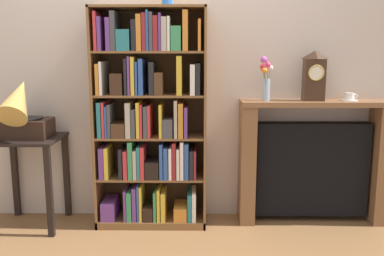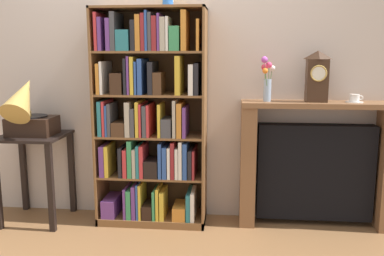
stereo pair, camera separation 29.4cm
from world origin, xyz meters
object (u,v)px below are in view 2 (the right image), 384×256
object	(u,v)px
gramophone	(27,110)
fireplace_mantel	(315,165)
mantel_clock	(317,76)
teacup_with_saucer	(355,99)
bookshelf	(150,122)
flower_vase	(267,78)
side_table_left	(35,158)

from	to	relation	value
gramophone	fireplace_mantel	bearing A→B (deg)	5.20
gramophone	fireplace_mantel	size ratio (longest dim) A/B	0.44
gramophone	mantel_clock	world-z (taller)	mantel_clock
mantel_clock	teacup_with_saucer	world-z (taller)	mantel_clock
gramophone	teacup_with_saucer	xyz separation A→B (m)	(2.54, 0.18, 0.10)
fireplace_mantel	gramophone	bearing A→B (deg)	-174.80
gramophone	bookshelf	bearing A→B (deg)	7.97
mantel_clock	teacup_with_saucer	bearing A→B (deg)	0.43
teacup_with_saucer	mantel_clock	bearing A→B (deg)	-179.57
fireplace_mantel	flower_vase	world-z (taller)	flower_vase
bookshelf	fireplace_mantel	xyz separation A→B (m)	(1.32, 0.07, -0.34)
mantel_clock	bookshelf	bearing A→B (deg)	-177.90
side_table_left	gramophone	xyz separation A→B (m)	(-0.00, -0.07, 0.40)
mantel_clock	fireplace_mantel	bearing A→B (deg)	43.81
bookshelf	gramophone	bearing A→B (deg)	-172.03
bookshelf	side_table_left	size ratio (longest dim) A/B	2.37
bookshelf	gramophone	world-z (taller)	bookshelf
fireplace_mantel	flower_vase	distance (m)	0.80
side_table_left	bookshelf	bearing A→B (deg)	3.56
side_table_left	fireplace_mantel	xyz separation A→B (m)	(2.27, 0.13, -0.04)
flower_vase	gramophone	bearing A→B (deg)	-174.41
side_table_left	flower_vase	xyz separation A→B (m)	(1.87, 0.11, 0.65)
fireplace_mantel	teacup_with_saucer	xyz separation A→B (m)	(0.26, -0.02, 0.54)
bookshelf	side_table_left	xyz separation A→B (m)	(-0.95, -0.06, -0.30)
teacup_with_saucer	gramophone	bearing A→B (deg)	-175.88
bookshelf	flower_vase	distance (m)	0.98
fireplace_mantel	teacup_with_saucer	distance (m)	0.60
bookshelf	mantel_clock	world-z (taller)	bookshelf
side_table_left	mantel_clock	distance (m)	2.35
mantel_clock	flower_vase	xyz separation A→B (m)	(-0.38, 0.00, -0.01)
flower_vase	teacup_with_saucer	world-z (taller)	flower_vase
side_table_left	mantel_clock	size ratio (longest dim) A/B	1.86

